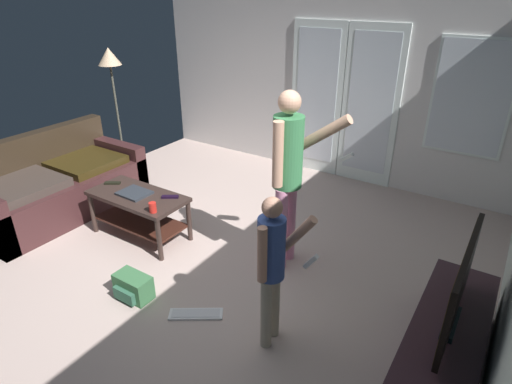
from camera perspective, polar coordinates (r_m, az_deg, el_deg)
The scene contains 15 objects.
ground_plane at distance 4.24m, azimuth -7.98°, elevation -9.49°, with size 5.20×5.59×0.02m, color #B9A198.
wall_back_with_doors at distance 5.87m, azimuth 10.07°, elevation 14.75°, with size 5.20×0.09×2.73m.
leather_couch at distance 5.49m, azimuth -25.26°, elevation 0.62°, with size 0.94×1.91×0.89m.
coffee_table at distance 4.60m, azimuth -15.51°, elevation -1.82°, with size 1.06×0.51×0.49m.
tv_stand at distance 3.37m, azimuth 23.98°, elevation -18.54°, with size 0.46×1.52×0.40m.
flat_screen_tv at distance 3.05m, azimuth 25.73°, elevation -11.49°, with size 0.08×1.01×0.62m.
person_adult at distance 3.73m, azimuth 4.43°, elevation 3.39°, with size 0.66×0.47×1.68m.
person_child at distance 2.97m, azimuth 2.21°, elevation -9.24°, with size 0.38×0.34×1.22m.
floor_lamp at distance 6.13m, azimuth -18.97°, elevation 15.53°, with size 0.30×0.30×1.71m.
backpack at distance 3.88m, azimuth -16.23°, elevation -12.16°, with size 0.33×0.22×0.22m.
loose_keyboard at distance 3.66m, azimuth -8.09°, elevation -15.93°, with size 0.44×0.35×0.02m.
laptop_closed at distance 4.55m, azimuth -16.04°, elevation -0.14°, with size 0.32×0.26×0.02m, color #2B2F36.
cup_near_edge at distance 4.13m, azimuth -13.73°, elevation -2.03°, with size 0.07×0.07×0.10m, color red.
tv_remote_black at distance 4.39m, azimuth -11.48°, elevation -0.64°, with size 0.17×0.05×0.02m, color black.
dvd_remote_slim at distance 4.85m, azimuth -18.74°, elevation 1.15°, with size 0.17×0.05×0.02m, color black.
Camera 1 is at (2.34, -2.54, 2.45)m, focal length 29.73 mm.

